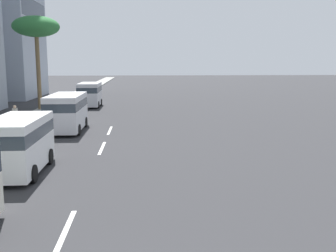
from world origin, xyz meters
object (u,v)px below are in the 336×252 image
object	(u,v)px
pedestrian_near_lamp	(15,116)
van_third	(67,110)
van_second	(18,142)
palm_tree	(36,28)
van_lead	(90,93)

from	to	relation	value
pedestrian_near_lamp	van_third	bearing A→B (deg)	104.72
van_second	van_third	size ratio (longest dim) A/B	0.89
van_third	palm_tree	xyz separation A→B (m)	(11.75, 4.72, 6.41)
van_third	pedestrian_near_lamp	size ratio (longest dim) A/B	3.20
van_second	van_third	world-z (taller)	van_third
van_second	palm_tree	xyz separation A→B (m)	(21.99, 4.55, 6.48)
van_lead	van_third	world-z (taller)	same
van_third	van_lead	bearing A→B (deg)	-178.93
van_lead	pedestrian_near_lamp	xyz separation A→B (m)	(-14.63, 3.14, -0.36)
van_second	palm_tree	world-z (taller)	palm_tree
van_third	palm_tree	world-z (taller)	palm_tree
van_third	pedestrian_near_lamp	bearing A→B (deg)	-88.57
van_lead	van_third	size ratio (longest dim) A/B	0.87
pedestrian_near_lamp	palm_tree	bearing A→B (deg)	-160.41
van_lead	van_third	xyz separation A→B (m)	(-14.54, -0.27, 0.00)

